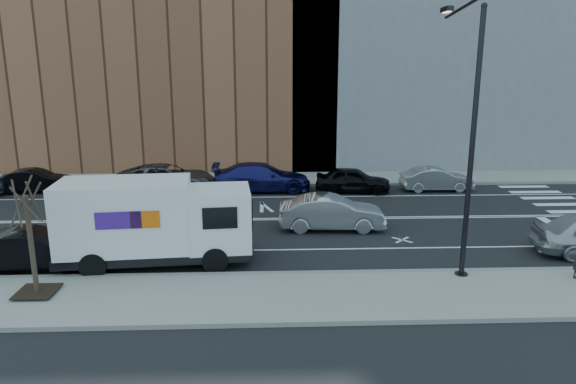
{
  "coord_description": "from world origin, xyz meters",
  "views": [
    {
      "loc": [
        0.35,
        -23.71,
        7.12
      ],
      "look_at": [
        1.28,
        -0.25,
        1.4
      ],
      "focal_mm": 32.0,
      "sensor_mm": 36.0,
      "label": 1
    }
  ],
  "objects": [
    {
      "name": "ground",
      "position": [
        0.0,
        0.0,
        0.0
      ],
      "size": [
        120.0,
        120.0,
        0.0
      ],
      "primitive_type": "plane",
      "color": "black",
      "rests_on": "ground"
    },
    {
      "name": "sidewalk_near",
      "position": [
        0.0,
        -8.8,
        0.07
      ],
      "size": [
        44.0,
        3.6,
        0.15
      ],
      "primitive_type": "cube",
      "color": "gray",
      "rests_on": "ground"
    },
    {
      "name": "sidewalk_far",
      "position": [
        0.0,
        8.8,
        0.07
      ],
      "size": [
        44.0,
        3.6,
        0.15
      ],
      "primitive_type": "cube",
      "color": "gray",
      "rests_on": "ground"
    },
    {
      "name": "curb_near",
      "position": [
        0.0,
        -7.0,
        0.08
      ],
      "size": [
        44.0,
        0.25,
        0.17
      ],
      "primitive_type": "cube",
      "color": "gray",
      "rests_on": "ground"
    },
    {
      "name": "curb_far",
      "position": [
        0.0,
        7.0,
        0.08
      ],
      "size": [
        44.0,
        0.25,
        0.17
      ],
      "primitive_type": "cube",
      "color": "gray",
      "rests_on": "ground"
    },
    {
      "name": "road_markings",
      "position": [
        0.0,
        0.0,
        0.0
      ],
      "size": [
        40.0,
        8.6,
        0.01
      ],
      "primitive_type": null,
      "color": "white",
      "rests_on": "ground"
    },
    {
      "name": "bldg_brick",
      "position": [
        -8.0,
        15.6,
        11.0
      ],
      "size": [
        26.0,
        10.0,
        22.0
      ],
      "primitive_type": "cube",
      "color": "brown",
      "rests_on": "ground"
    },
    {
      "name": "streetlight",
      "position": [
        7.0,
        -6.91,
        5.08
      ],
      "size": [
        0.44,
        4.02,
        9.34
      ],
      "color": "black",
      "rests_on": "ground"
    },
    {
      "name": "street_tree",
      "position": [
        -7.0,
        -8.4,
        1.45
      ],
      "size": [
        1.2,
        1.2,
        3.75
      ],
      "color": "black",
      "rests_on": "ground"
    },
    {
      "name": "fedex_van",
      "position": [
        -3.83,
        -5.6,
        1.67
      ],
      "size": [
        7.15,
        2.99,
        3.19
      ],
      "rotation": [
        0.0,
        0.0,
        0.09
      ],
      "color": "black",
      "rests_on": "ground"
    },
    {
      "name": "far_parked_b",
      "position": [
        -13.23,
        6.09,
        0.68
      ],
      "size": [
        4.2,
        1.7,
        1.36
      ],
      "primitive_type": "imported",
      "rotation": [
        0.0,
        0.0,
        1.64
      ],
      "color": "black",
      "rests_on": "ground"
    },
    {
      "name": "far_parked_c",
      "position": [
        -5.6,
        5.81,
        0.82
      ],
      "size": [
        5.94,
        2.84,
        1.63
      ],
      "primitive_type": "imported",
      "rotation": [
        0.0,
        0.0,
        1.55
      ],
      "color": "#53575B",
      "rests_on": "ground"
    },
    {
      "name": "far_parked_d",
      "position": [
        -0.04,
        5.83,
        0.83
      ],
      "size": [
        5.79,
        2.49,
        1.66
      ],
      "primitive_type": "imported",
      "rotation": [
        0.0,
        0.0,
        1.6
      ],
      "color": "navy",
      "rests_on": "ground"
    },
    {
      "name": "far_parked_e",
      "position": [
        5.29,
        5.32,
        0.74
      ],
      "size": [
        4.53,
        2.32,
        1.48
      ],
      "primitive_type": "imported",
      "rotation": [
        0.0,
        0.0,
        1.43
      ],
      "color": "black",
      "rests_on": "ground"
    },
    {
      "name": "far_parked_f",
      "position": [
        10.29,
        5.53,
        0.69
      ],
      "size": [
        4.17,
        1.48,
        1.37
      ],
      "primitive_type": "imported",
      "rotation": [
        0.0,
        0.0,
        1.58
      ],
      "color": "#98999D",
      "rests_on": "ground"
    },
    {
      "name": "driving_sedan",
      "position": [
        3.19,
        -1.67,
        0.78
      ],
      "size": [
        4.77,
        1.85,
        1.55
      ],
      "primitive_type": "imported",
      "rotation": [
        0.0,
        0.0,
        1.53
      ],
      "color": "#ABABB0",
      "rests_on": "ground"
    },
    {
      "name": "near_parked_rear_a",
      "position": [
        -8.12,
        -5.89,
        0.73
      ],
      "size": [
        4.58,
        2.02,
        1.46
      ],
      "primitive_type": "imported",
      "rotation": [
        0.0,
        0.0,
        1.68
      ],
      "color": "black",
      "rests_on": "ground"
    }
  ]
}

